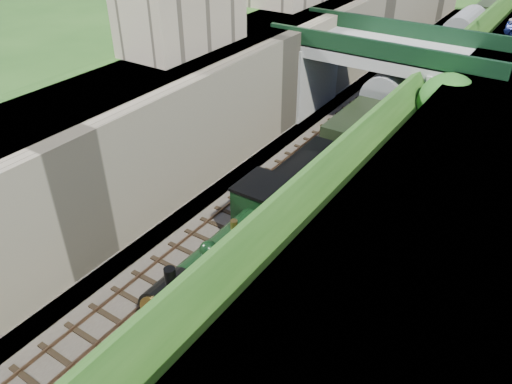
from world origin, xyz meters
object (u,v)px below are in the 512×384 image
Objects in this scene: road_bridge at (394,77)px; locomotive at (233,255)px; tree at (450,105)px; tender at (310,187)px.

locomotive is (0.26, -19.91, -2.18)m from road_bridge.
road_bridge is 6.60m from tree.
tree reaches higher than locomotive.
tender is (0.26, -12.55, -2.46)m from road_bridge.
road_bridge reaches higher than tender.
tree is at bearing 73.20° from locomotive.
road_bridge is at bearing 91.17° from tender.
tree is 9.97m from tender.
road_bridge is at bearing 139.09° from tree.
locomotive is at bearing -106.80° from tree.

